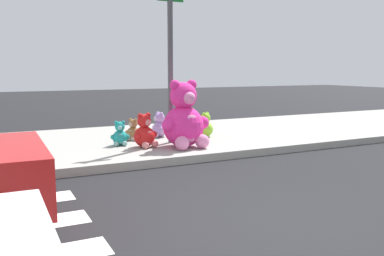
% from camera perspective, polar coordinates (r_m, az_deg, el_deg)
% --- Properties ---
extents(ground_plane, '(60.00, 60.00, 0.00)m').
position_cam_1_polar(ground_plane, '(4.61, 7.86, -13.38)').
color(ground_plane, black).
extents(sidewalk, '(28.00, 4.40, 0.15)m').
position_cam_1_polar(sidewalk, '(9.21, -10.60, -2.10)').
color(sidewalk, '#9E9B93').
rests_on(sidewalk, ground_plane).
extents(sign_pole, '(0.56, 0.11, 3.20)m').
position_cam_1_polar(sign_pole, '(8.64, -2.96, 9.18)').
color(sign_pole, '#4C4C51').
rests_on(sign_pole, sidewalk).
extents(plush_pink_large, '(1.02, 0.90, 1.32)m').
position_cam_1_polar(plush_pink_large, '(8.18, -1.03, 1.04)').
color(plush_pink_large, '#F22D93').
rests_on(plush_pink_large, sidewalk).
extents(plush_teal, '(0.37, 0.35, 0.50)m').
position_cam_1_polar(plush_teal, '(8.53, -9.77, -1.02)').
color(plush_teal, teal).
rests_on(plush_teal, sidewalk).
extents(plush_lavender, '(0.39, 0.44, 0.57)m').
position_cam_1_polar(plush_lavender, '(9.47, -4.51, 0.15)').
color(plush_lavender, '#B28CD8').
rests_on(plush_lavender, sidewalk).
extents(plush_yellow, '(0.36, 0.34, 0.48)m').
position_cam_1_polar(plush_yellow, '(9.18, -0.67, -0.30)').
color(plush_yellow, yellow).
rests_on(plush_yellow, sidewalk).
extents(plush_red, '(0.50, 0.48, 0.68)m').
position_cam_1_polar(plush_red, '(8.25, -6.41, -0.76)').
color(plush_red, red).
rests_on(plush_red, sidewalk).
extents(plush_brown, '(0.34, 0.33, 0.47)m').
position_cam_1_polar(plush_brown, '(9.11, -8.07, -0.47)').
color(plush_brown, olive).
rests_on(plush_brown, sidewalk).
extents(plush_lime, '(0.39, 0.41, 0.56)m').
position_cam_1_polar(plush_lime, '(9.47, 1.75, 0.16)').
color(plush_lime, '#8CD133').
rests_on(plush_lime, sidewalk).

